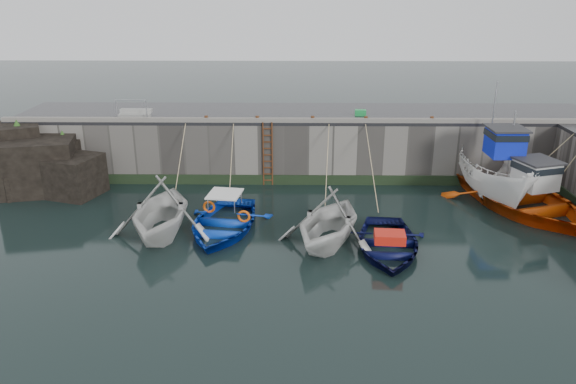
{
  "coord_description": "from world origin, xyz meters",
  "views": [
    {
      "loc": [
        -0.64,
        -16.65,
        9.37
      ],
      "look_at": [
        -0.94,
        5.6,
        1.2
      ],
      "focal_mm": 35.0,
      "sensor_mm": 36.0,
      "label": 1
    }
  ],
  "objects_px": {
    "boat_far_orange": "(522,198)",
    "fish_crate": "(360,113)",
    "boat_near_white": "(162,233)",
    "ladder": "(268,154)",
    "boat_near_blue": "(223,229)",
    "bollard_c": "(313,119)",
    "boat_near_blacktrim": "(328,243)",
    "boat_near_navy": "(387,250)",
    "bollard_d": "(366,119)",
    "bollard_a": "(206,119)",
    "bollard_b": "(257,119)",
    "boat_far_white": "(495,176)",
    "bollard_e": "(432,119)"
  },
  "relations": [
    {
      "from": "boat_near_blacktrim",
      "to": "bollard_c",
      "type": "xyz_separation_m",
      "value": [
        -0.45,
        7.13,
        3.3
      ]
    },
    {
      "from": "boat_near_blacktrim",
      "to": "bollard_c",
      "type": "distance_m",
      "value": 7.87
    },
    {
      "from": "bollard_d",
      "to": "boat_far_white",
      "type": "bearing_deg",
      "value": -20.02
    },
    {
      "from": "boat_near_white",
      "to": "boat_far_orange",
      "type": "xyz_separation_m",
      "value": [
        15.5,
        2.91,
        0.5
      ]
    },
    {
      "from": "boat_near_blacktrim",
      "to": "fish_crate",
      "type": "xyz_separation_m",
      "value": [
        2.05,
        8.62,
        3.3
      ]
    },
    {
      "from": "bollard_b",
      "to": "boat_far_white",
      "type": "bearing_deg",
      "value": -10.82
    },
    {
      "from": "fish_crate",
      "to": "bollard_c",
      "type": "height_order",
      "value": "fish_crate"
    },
    {
      "from": "boat_near_white",
      "to": "boat_far_orange",
      "type": "relative_size",
      "value": 0.58
    },
    {
      "from": "boat_near_white",
      "to": "boat_near_navy",
      "type": "bearing_deg",
      "value": -8.77
    },
    {
      "from": "boat_near_navy",
      "to": "fish_crate",
      "type": "relative_size",
      "value": 8.65
    },
    {
      "from": "boat_near_blacktrim",
      "to": "boat_near_navy",
      "type": "relative_size",
      "value": 0.98
    },
    {
      "from": "bollard_a",
      "to": "bollard_e",
      "type": "height_order",
      "value": "same"
    },
    {
      "from": "bollard_b",
      "to": "bollard_c",
      "type": "xyz_separation_m",
      "value": [
        2.7,
        0.0,
        0.0
      ]
    },
    {
      "from": "bollard_c",
      "to": "ladder",
      "type": "bearing_deg",
      "value": -171.33
    },
    {
      "from": "boat_near_white",
      "to": "boat_far_orange",
      "type": "distance_m",
      "value": 15.78
    },
    {
      "from": "bollard_b",
      "to": "boat_far_orange",
      "type": "bearing_deg",
      "value": -15.79
    },
    {
      "from": "boat_far_white",
      "to": "bollard_a",
      "type": "xyz_separation_m",
      "value": [
        -13.65,
        2.13,
        2.2
      ]
    },
    {
      "from": "boat_near_navy",
      "to": "fish_crate",
      "type": "height_order",
      "value": "fish_crate"
    },
    {
      "from": "ladder",
      "to": "bollard_e",
      "type": "xyz_separation_m",
      "value": [
        8.0,
        0.34,
        1.71
      ]
    },
    {
      "from": "boat_near_white",
      "to": "boat_near_navy",
      "type": "height_order",
      "value": "boat_near_white"
    },
    {
      "from": "boat_near_white",
      "to": "fish_crate",
      "type": "xyz_separation_m",
      "value": [
        8.69,
        7.8,
        3.3
      ]
    },
    {
      "from": "boat_near_blue",
      "to": "fish_crate",
      "type": "distance_m",
      "value": 10.23
    },
    {
      "from": "boat_near_white",
      "to": "boat_near_navy",
      "type": "relative_size",
      "value": 1.04
    },
    {
      "from": "boat_far_white",
      "to": "boat_far_orange",
      "type": "distance_m",
      "value": 1.64
    },
    {
      "from": "boat_near_blacktrim",
      "to": "boat_near_navy",
      "type": "bearing_deg",
      "value": 8.94
    },
    {
      "from": "boat_near_blue",
      "to": "bollard_a",
      "type": "relative_size",
      "value": 18.86
    },
    {
      "from": "fish_crate",
      "to": "bollard_d",
      "type": "xyz_separation_m",
      "value": [
        0.11,
        -1.49,
        -0.0
      ]
    },
    {
      "from": "boat_far_orange",
      "to": "fish_crate",
      "type": "xyz_separation_m",
      "value": [
        -6.82,
        4.89,
        2.81
      ]
    },
    {
      "from": "bollard_c",
      "to": "bollard_d",
      "type": "xyz_separation_m",
      "value": [
        2.6,
        0.0,
        0.0
      ]
    },
    {
      "from": "boat_near_blue",
      "to": "fish_crate",
      "type": "height_order",
      "value": "fish_crate"
    },
    {
      "from": "boat_far_orange",
      "to": "boat_near_blue",
      "type": "bearing_deg",
      "value": 172.65
    },
    {
      "from": "boat_near_white",
      "to": "bollard_b",
      "type": "xyz_separation_m",
      "value": [
        3.49,
        6.3,
        3.3
      ]
    },
    {
      "from": "bollard_a",
      "to": "boat_far_white",
      "type": "bearing_deg",
      "value": -8.88
    },
    {
      "from": "boat_near_navy",
      "to": "bollard_e",
      "type": "xyz_separation_m",
      "value": [
        3.15,
        7.67,
        3.3
      ]
    },
    {
      "from": "bollard_b",
      "to": "bollard_e",
      "type": "distance_m",
      "value": 8.5
    },
    {
      "from": "boat_near_navy",
      "to": "bollard_b",
      "type": "bearing_deg",
      "value": 129.57
    },
    {
      "from": "bollard_a",
      "to": "fish_crate",
      "type": "bearing_deg",
      "value": 10.98
    },
    {
      "from": "boat_near_navy",
      "to": "boat_far_orange",
      "type": "distance_m",
      "value": 7.93
    },
    {
      "from": "fish_crate",
      "to": "ladder",
      "type": "bearing_deg",
      "value": -154.84
    },
    {
      "from": "bollard_a",
      "to": "bollard_b",
      "type": "xyz_separation_m",
      "value": [
        2.5,
        0.0,
        0.0
      ]
    },
    {
      "from": "boat_near_white",
      "to": "bollard_c",
      "type": "height_order",
      "value": "bollard_c"
    },
    {
      "from": "bollard_b",
      "to": "bollard_d",
      "type": "height_order",
      "value": "same"
    },
    {
      "from": "ladder",
      "to": "fish_crate",
      "type": "distance_m",
      "value": 5.32
    },
    {
      "from": "bollard_a",
      "to": "bollard_b",
      "type": "bearing_deg",
      "value": 0.0
    },
    {
      "from": "boat_near_white",
      "to": "bollard_a",
      "type": "height_order",
      "value": "bollard_a"
    },
    {
      "from": "fish_crate",
      "to": "boat_near_navy",
      "type": "bearing_deg",
      "value": -85.16
    },
    {
      "from": "boat_far_orange",
      "to": "bollard_c",
      "type": "bearing_deg",
      "value": 141.91
    },
    {
      "from": "ladder",
      "to": "bollard_a",
      "type": "relative_size",
      "value": 11.43
    },
    {
      "from": "ladder",
      "to": "bollard_b",
      "type": "height_order",
      "value": "bollard_b"
    },
    {
      "from": "fish_crate",
      "to": "bollard_c",
      "type": "relative_size",
      "value": 2.01
    }
  ]
}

